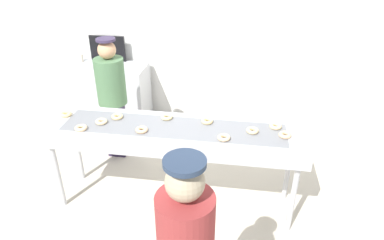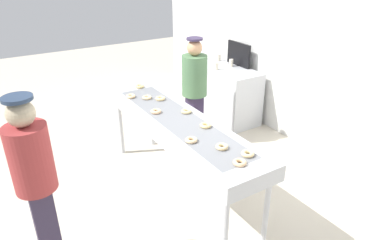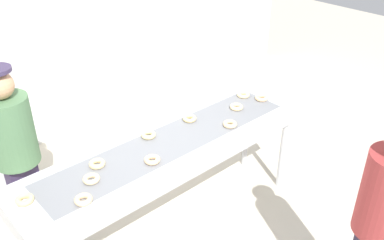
{
  "view_description": "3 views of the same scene",
  "coord_description": "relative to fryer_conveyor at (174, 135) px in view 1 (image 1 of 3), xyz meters",
  "views": [
    {
      "loc": [
        0.65,
        -2.98,
        2.71
      ],
      "look_at": [
        0.17,
        0.13,
        1.0
      ],
      "focal_mm": 32.18,
      "sensor_mm": 36.0,
      "label": 1
    },
    {
      "loc": [
        3.09,
        -1.77,
        2.64
      ],
      "look_at": [
        0.16,
        0.08,
        1.01
      ],
      "focal_mm": 32.55,
      "sensor_mm": 36.0,
      "label": 2
    },
    {
      "loc": [
        -1.8,
        -2.27,
        2.86
      ],
      "look_at": [
        0.25,
        0.02,
        1.06
      ],
      "focal_mm": 39.53,
      "sensor_mm": 36.0,
      "label": 3
    }
  ],
  "objects": [
    {
      "name": "back_wall",
      "position": [
        0.0,
        2.26,
        0.67
      ],
      "size": [
        8.0,
        0.12,
        3.12
      ],
      "primitive_type": "cube",
      "color": "white",
      "rests_on": "ground"
    },
    {
      "name": "plain_donut_4",
      "position": [
        -1.2,
        0.07,
        0.11
      ],
      "size": [
        0.15,
        0.15,
        0.04
      ],
      "primitive_type": "torus",
      "rotation": [
        0.0,
        0.0,
        0.24
      ],
      "color": "#F2CF84",
      "rests_on": "fryer_conveyor"
    },
    {
      "name": "worker_baker",
      "position": [
        -0.97,
        0.84,
        0.05
      ],
      "size": [
        0.37,
        0.37,
        1.63
      ],
      "rotation": [
        0.0,
        0.0,
        2.89
      ],
      "color": "#2C223D",
      "rests_on": "ground"
    },
    {
      "name": "paper_cup_1",
      "position": [
        -1.49,
        1.92,
        0.09
      ],
      "size": [
        0.07,
        0.07,
        0.12
      ],
      "primitive_type": "cylinder",
      "color": "beige",
      "rests_on": "prep_counter"
    },
    {
      "name": "plain_donut_8",
      "position": [
        1.11,
        -0.02,
        0.11
      ],
      "size": [
        0.16,
        0.16,
        0.04
      ],
      "primitive_type": "torus",
      "rotation": [
        0.0,
        0.0,
        1.24
      ],
      "color": "#F6C48B",
      "rests_on": "fryer_conveyor"
    },
    {
      "name": "plain_donut_0",
      "position": [
        -0.75,
        -0.03,
        0.11
      ],
      "size": [
        0.17,
        0.17,
        0.04
      ],
      "primitive_type": "torus",
      "rotation": [
        0.0,
        0.0,
        2.59
      ],
      "color": "beige",
      "rests_on": "fryer_conveyor"
    },
    {
      "name": "prep_counter",
      "position": [
        -1.47,
        1.81,
        -0.43
      ],
      "size": [
        1.31,
        0.61,
        0.92
      ],
      "primitive_type": "cube",
      "color": "#B7BABF",
      "rests_on": "ground"
    },
    {
      "name": "ground_plane",
      "position": [
        0.0,
        0.0,
        -0.89
      ],
      "size": [
        16.0,
        16.0,
        0.0
      ],
      "primitive_type": "plane",
      "color": "beige"
    },
    {
      "name": "plain_donut_2",
      "position": [
        0.33,
        0.15,
        0.11
      ],
      "size": [
        0.13,
        0.13,
        0.04
      ],
      "primitive_type": "torus",
      "rotation": [
        0.0,
        0.0,
        0.05
      ],
      "color": "#F7D385",
      "rests_on": "fryer_conveyor"
    },
    {
      "name": "menu_display",
      "position": [
        -1.47,
        2.06,
        0.23
      ],
      "size": [
        0.57,
        0.04,
        0.4
      ],
      "primitive_type": "cube",
      "color": "black",
      "rests_on": "prep_counter"
    },
    {
      "name": "plain_donut_3",
      "position": [
        -0.63,
        0.1,
        0.11
      ],
      "size": [
        0.17,
        0.17,
        0.04
      ],
      "primitive_type": "torus",
      "rotation": [
        0.0,
        0.0,
        0.72
      ],
      "color": "#EDCD87",
      "rests_on": "fryer_conveyor"
    },
    {
      "name": "plain_donut_9",
      "position": [
        0.8,
        0.02,
        0.11
      ],
      "size": [
        0.14,
        0.14,
        0.04
      ],
      "primitive_type": "torus",
      "rotation": [
        0.0,
        0.0,
        0.16
      ],
      "color": "beige",
      "rests_on": "fryer_conveyor"
    },
    {
      "name": "plain_donut_1",
      "position": [
        -0.29,
        -0.13,
        0.11
      ],
      "size": [
        0.17,
        0.17,
        0.04
      ],
      "primitive_type": "torus",
      "rotation": [
        0.0,
        0.0,
        2.59
      ],
      "color": "#F8C28C",
      "rests_on": "fryer_conveyor"
    },
    {
      "name": "paper_cup_2",
      "position": [
        -1.46,
        1.59,
        0.09
      ],
      "size": [
        0.07,
        0.07,
        0.12
      ],
      "primitive_type": "cylinder",
      "color": "beige",
      "rests_on": "prep_counter"
    },
    {
      "name": "plain_donut_6",
      "position": [
        0.53,
        -0.16,
        0.11
      ],
      "size": [
        0.17,
        0.17,
        0.04
      ],
      "primitive_type": "torus",
      "rotation": [
        0.0,
        0.0,
        0.59
      ],
      "color": "#ECC48E",
      "rests_on": "fryer_conveyor"
    },
    {
      "name": "plain_donut_7",
      "position": [
        -0.1,
        0.17,
        0.11
      ],
      "size": [
        0.12,
        0.12,
        0.04
      ],
      "primitive_type": "torus",
      "rotation": [
        0.0,
        0.0,
        1.59
      ],
      "color": "#E8CD89",
      "rests_on": "fryer_conveyor"
    },
    {
      "name": "plain_donut_10",
      "position": [
        -0.91,
        -0.19,
        0.11
      ],
      "size": [
        0.13,
        0.13,
        0.04
      ],
      "primitive_type": "torus",
      "rotation": [
        0.0,
        0.0,
        1.52
      ],
      "color": "#F2C791",
      "rests_on": "fryer_conveyor"
    },
    {
      "name": "plain_donut_5",
      "position": [
        1.03,
        0.14,
        0.11
      ],
      "size": [
        0.16,
        0.16,
        0.04
      ],
      "primitive_type": "torus",
      "rotation": [
        0.0,
        0.0,
        2.03
      ],
      "color": "#F7D593",
      "rests_on": "fryer_conveyor"
    },
    {
      "name": "paper_cup_0",
      "position": [
        -1.88,
        1.95,
        0.09
      ],
      "size": [
        0.07,
        0.07,
        0.12
      ],
      "primitive_type": "cylinder",
      "color": "beige",
      "rests_on": "prep_counter"
    },
    {
      "name": "fryer_conveyor",
      "position": [
        0.0,
        0.0,
        0.0
      ],
      "size": [
        2.67,
        0.65,
        0.98
      ],
      "color": "#B7BABF",
      "rests_on": "ground"
    }
  ]
}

